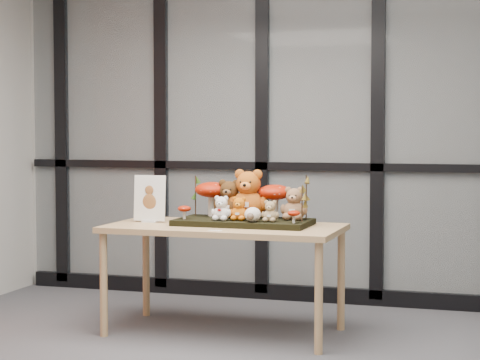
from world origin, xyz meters
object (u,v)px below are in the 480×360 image
(bear_beige_small, at_px, (270,210))
(sign_holder, at_px, (150,200))
(diorama_tray, at_px, (244,222))
(bear_small_yellow, at_px, (239,207))
(plush_cream_hedgehog, at_px, (253,214))
(mushroom_back_right, at_px, (275,200))
(mushroom_front_right, at_px, (294,216))
(bear_brown_medium, at_px, (229,197))
(bear_pooh_yellow, at_px, (249,191))
(display_table, at_px, (224,235))
(bear_white_bow, at_px, (221,207))
(mushroom_front_left, at_px, (184,212))
(bear_tan_back, at_px, (294,202))
(mushroom_back_left, at_px, (212,197))

(bear_beige_small, height_order, sign_holder, sign_holder)
(diorama_tray, bearing_deg, bear_small_yellow, -93.78)
(bear_beige_small, bearing_deg, plush_cream_hedgehog, -156.35)
(mushroom_back_right, bearing_deg, bear_small_yellow, -134.16)
(mushroom_front_right, bearing_deg, mushroom_back_right, 127.70)
(diorama_tray, relative_size, plush_cream_hedgehog, 8.38)
(bear_brown_medium, xyz_separation_m, plush_cream_hedgehog, (0.23, -0.22, -0.09))
(plush_cream_hedgehog, relative_size, mushroom_front_right, 1.17)
(bear_pooh_yellow, xyz_separation_m, mushroom_front_right, (0.35, -0.19, -0.13))
(display_table, distance_m, plush_cream_hedgehog, 0.28)
(display_table, xyz_separation_m, bear_white_bow, (-0.00, -0.06, 0.19))
(diorama_tray, bearing_deg, plush_cream_hedgehog, -52.24)
(diorama_tray, xyz_separation_m, bear_small_yellow, (-0.01, -0.07, 0.10))
(mushroom_back_right, relative_size, sign_holder, 0.78)
(diorama_tray, relative_size, bear_beige_small, 5.76)
(display_table, bearing_deg, mushroom_back_right, 31.53)
(bear_pooh_yellow, xyz_separation_m, plush_cream_hedgehog, (0.09, -0.21, -0.13))
(diorama_tray, xyz_separation_m, mushroom_back_right, (0.18, 0.12, 0.14))
(display_table, relative_size, sign_holder, 4.83)
(bear_small_yellow, height_order, bear_beige_small, bear_small_yellow)
(diorama_tray, distance_m, plush_cream_hedgehog, 0.19)
(mushroom_front_left, bearing_deg, bear_white_bow, -1.78)
(mushroom_front_left, bearing_deg, mushroom_front_right, -1.89)
(diorama_tray, distance_m, bear_tan_back, 0.36)
(bear_brown_medium, bearing_deg, mushroom_front_right, -21.55)
(bear_tan_back, distance_m, bear_beige_small, 0.20)
(diorama_tray, relative_size, bear_tan_back, 3.69)
(bear_pooh_yellow, bearing_deg, bear_brown_medium, 176.44)
(bear_white_bow, relative_size, sign_holder, 0.56)
(diorama_tray, bearing_deg, bear_pooh_yellow, 79.03)
(bear_pooh_yellow, xyz_separation_m, mushroom_back_right, (0.17, 0.05, -0.06))
(display_table, xyz_separation_m, sign_holder, (-0.54, 0.03, 0.22))
(bear_small_yellow, bearing_deg, mushroom_back_left, 142.71)
(plush_cream_hedgehog, xyz_separation_m, mushroom_front_right, (0.27, 0.01, -0.01))
(display_table, relative_size, bear_small_yellow, 9.05)
(bear_beige_small, distance_m, sign_holder, 0.86)
(display_table, bearing_deg, bear_brown_medium, 94.17)
(mushroom_back_right, relative_size, mushroom_front_right, 2.78)
(bear_tan_back, distance_m, mushroom_back_left, 0.59)
(bear_brown_medium, height_order, mushroom_front_left, bear_brown_medium)
(bear_pooh_yellow, bearing_deg, mushroom_front_left, -155.42)
(mushroom_front_right, height_order, sign_holder, sign_holder)
(bear_small_yellow, bearing_deg, diorama_tray, 86.22)
(bear_white_bow, bearing_deg, mushroom_back_left, 122.63)
(display_table, xyz_separation_m, bear_pooh_yellow, (0.13, 0.12, 0.28))
(mushroom_front_left, bearing_deg, mushroom_back_left, 64.43)
(bear_tan_back, bearing_deg, bear_brown_medium, 179.34)
(bear_small_yellow, relative_size, bear_beige_small, 1.12)
(display_table, relative_size, mushroom_front_left, 15.73)
(display_table, bearing_deg, mushroom_back_left, 129.77)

